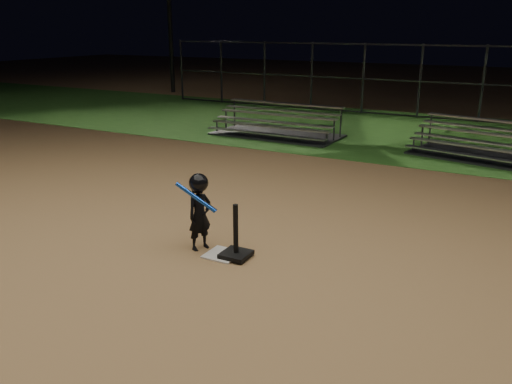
% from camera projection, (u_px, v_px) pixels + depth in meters
% --- Properties ---
extents(ground, '(80.00, 80.00, 0.00)m').
position_uv_depth(ground, '(223.00, 255.00, 7.28)').
color(ground, '#997145').
rests_on(ground, ground).
extents(grass_strip, '(60.00, 8.00, 0.01)m').
position_uv_depth(grass_strip, '(396.00, 132.00, 15.69)').
color(grass_strip, '#26531B').
rests_on(grass_strip, ground).
extents(home_plate, '(0.45, 0.45, 0.02)m').
position_uv_depth(home_plate, '(223.00, 255.00, 7.28)').
color(home_plate, beige).
rests_on(home_plate, ground).
extents(batting_tee, '(0.38, 0.38, 0.76)m').
position_uv_depth(batting_tee, '(236.00, 247.00, 7.15)').
color(batting_tee, black).
rests_on(batting_tee, home_plate).
extents(child_batter, '(0.56, 0.49, 1.12)m').
position_uv_depth(child_batter, '(200.00, 209.00, 7.32)').
color(child_batter, black).
rests_on(child_batter, ground).
extents(bleacher_left, '(3.71, 1.88, 0.90)m').
position_uv_depth(bleacher_left, '(276.00, 130.00, 15.12)').
color(bleacher_left, '#A5A5A9').
rests_on(bleacher_left, ground).
extents(bleacher_right, '(3.87, 2.48, 0.87)m').
position_uv_depth(bleacher_right, '(489.00, 152.00, 12.47)').
color(bleacher_right, '#BABBC0').
rests_on(bleacher_right, ground).
extents(backstop_fence, '(20.08, 0.08, 2.50)m').
position_uv_depth(backstop_fence, '(420.00, 81.00, 17.83)').
color(backstop_fence, '#38383D').
rests_on(backstop_fence, ground).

